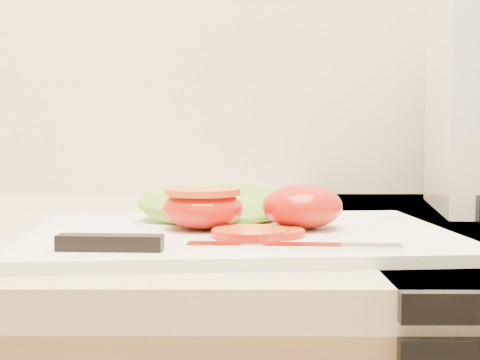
{
  "coord_description": "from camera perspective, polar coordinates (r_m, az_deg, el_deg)",
  "views": [
    {
      "loc": [
        0.07,
        0.94,
        1.03
      ],
      "look_at": [
        0.07,
        1.55,
        0.99
      ],
      "focal_mm": 50.0,
      "sensor_mm": 36.0,
      "label": 1
    }
  ],
  "objects": [
    {
      "name": "tomato_slice_1",
      "position": [
        0.58,
        2.67,
        -4.5
      ],
      "size": [
        0.06,
        0.06,
        0.01
      ],
      "primitive_type": "cylinder",
      "color": "#E15B24",
      "rests_on": "cutting_board"
    },
    {
      "name": "lettuce_leaf_0",
      "position": [
        0.68,
        -1.86,
        -2.06
      ],
      "size": [
        0.19,
        0.15,
        0.03
      ],
      "primitive_type": "ellipsoid",
      "rotation": [
        0.0,
        0.0,
        0.27
      ],
      "color": "#79B830",
      "rests_on": "cutting_board"
    },
    {
      "name": "knife",
      "position": [
        0.51,
        -4.88,
        -5.46
      ],
      "size": [
        0.26,
        0.04,
        0.01
      ],
      "rotation": [
        0.0,
        0.0,
        -0.06
      ],
      "color": "silver",
      "rests_on": "cutting_board"
    },
    {
      "name": "cutting_board",
      "position": [
        0.61,
        -0.0,
        -4.76
      ],
      "size": [
        0.4,
        0.3,
        0.01
      ],
      "primitive_type": "cube",
      "rotation": [
        0.0,
        0.0,
        0.09
      ],
      "color": "white",
      "rests_on": "counter"
    },
    {
      "name": "tomato_half_dome",
      "position": [
        0.62,
        5.32,
        -2.25
      ],
      "size": [
        0.07,
        0.07,
        0.04
      ],
      "primitive_type": "ellipsoid",
      "color": "red",
      "rests_on": "cutting_board"
    },
    {
      "name": "tomato_slice_0",
      "position": [
        0.57,
        0.85,
        -4.54
      ],
      "size": [
        0.06,
        0.06,
        0.01
      ],
      "primitive_type": "cylinder",
      "color": "#E15B24",
      "rests_on": "cutting_board"
    },
    {
      "name": "tomato_half_cut",
      "position": [
        0.61,
        -3.21,
        -2.28
      ],
      "size": [
        0.07,
        0.07,
        0.04
      ],
      "color": "red",
      "rests_on": "cutting_board"
    }
  ]
}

